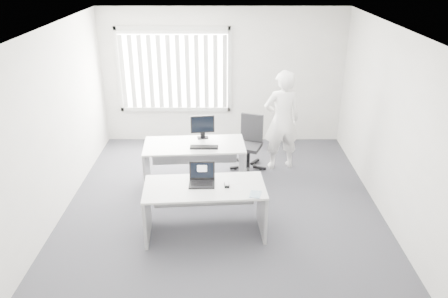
{
  "coord_description": "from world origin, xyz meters",
  "views": [
    {
      "loc": [
        0.04,
        -5.83,
        3.74
      ],
      "look_at": [
        0.03,
        0.15,
        1.05
      ],
      "focal_mm": 35.0,
      "sensor_mm": 36.0,
      "label": 1
    }
  ],
  "objects_px": {
    "desk_near": "(205,200)",
    "person": "(282,120)",
    "monitor": "(203,127)",
    "laptop": "(202,176)",
    "office_chair": "(249,152)",
    "desk_far": "(195,156)"
  },
  "relations": [
    {
      "from": "desk_near",
      "to": "person",
      "type": "relative_size",
      "value": 0.93
    },
    {
      "from": "monitor",
      "to": "laptop",
      "type": "bearing_deg",
      "value": -96.21
    },
    {
      "from": "office_chair",
      "to": "person",
      "type": "bearing_deg",
      "value": 21.21
    },
    {
      "from": "desk_near",
      "to": "laptop",
      "type": "relative_size",
      "value": 4.83
    },
    {
      "from": "monitor",
      "to": "office_chair",
      "type": "bearing_deg",
      "value": 18.72
    },
    {
      "from": "desk_far",
      "to": "desk_near",
      "type": "bearing_deg",
      "value": -85.06
    },
    {
      "from": "desk_near",
      "to": "office_chair",
      "type": "distance_m",
      "value": 2.29
    },
    {
      "from": "desk_near",
      "to": "office_chair",
      "type": "height_order",
      "value": "office_chair"
    },
    {
      "from": "person",
      "to": "office_chair",
      "type": "bearing_deg",
      "value": -9.42
    },
    {
      "from": "desk_near",
      "to": "office_chair",
      "type": "bearing_deg",
      "value": 66.7
    },
    {
      "from": "desk_near",
      "to": "laptop",
      "type": "xyz_separation_m",
      "value": [
        -0.04,
        0.04,
        0.36
      ]
    },
    {
      "from": "desk_far",
      "to": "person",
      "type": "bearing_deg",
      "value": 20.37
    },
    {
      "from": "monitor",
      "to": "person",
      "type": "bearing_deg",
      "value": 8.92
    },
    {
      "from": "laptop",
      "to": "monitor",
      "type": "relative_size",
      "value": 0.87
    },
    {
      "from": "desk_far",
      "to": "laptop",
      "type": "distance_m",
      "value": 1.47
    },
    {
      "from": "laptop",
      "to": "monitor",
      "type": "distance_m",
      "value": 1.68
    },
    {
      "from": "office_chair",
      "to": "person",
      "type": "distance_m",
      "value": 0.86
    },
    {
      "from": "desk_near",
      "to": "monitor",
      "type": "distance_m",
      "value": 1.78
    },
    {
      "from": "office_chair",
      "to": "monitor",
      "type": "distance_m",
      "value": 1.16
    },
    {
      "from": "office_chair",
      "to": "monitor",
      "type": "height_order",
      "value": "monitor"
    },
    {
      "from": "desk_near",
      "to": "monitor",
      "type": "xyz_separation_m",
      "value": [
        -0.1,
        1.72,
        0.43
      ]
    },
    {
      "from": "monitor",
      "to": "desk_near",
      "type": "bearing_deg",
      "value": -94.99
    }
  ]
}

